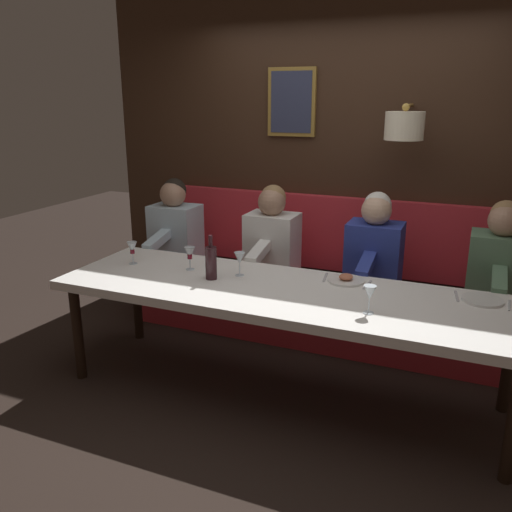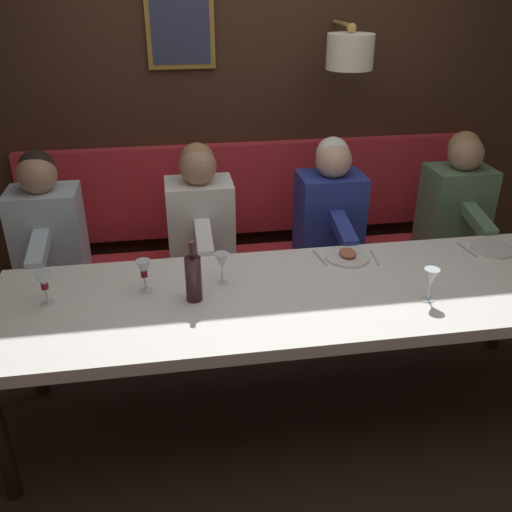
{
  "view_description": "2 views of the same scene",
  "coord_description": "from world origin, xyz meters",
  "px_view_note": "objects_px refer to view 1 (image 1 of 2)",
  "views": [
    {
      "loc": [
        -2.96,
        -1.07,
        1.91
      ],
      "look_at": [
        0.05,
        0.2,
        0.92
      ],
      "focal_mm": 37.28,
      "sensor_mm": 36.0,
      "label": 1
    },
    {
      "loc": [
        -2.25,
        0.57,
        2.1
      ],
      "look_at": [
        0.05,
        0.2,
        0.92
      ],
      "focal_mm": 38.87,
      "sensor_mm": 36.0,
      "label": 2
    }
  ],
  "objects_px": {
    "diner_nearest": "(499,262)",
    "wine_bottle": "(211,262)",
    "dining_table": "(282,298)",
    "wine_glass_3": "(132,248)",
    "wine_glass_1": "(190,254)",
    "wine_glass_2": "(240,259)",
    "diner_middle": "(272,238)",
    "diner_near": "(374,249)",
    "wine_glass_0": "(370,294)",
    "diner_far": "(175,228)"
  },
  "relations": [
    {
      "from": "diner_near",
      "to": "wine_glass_3",
      "type": "distance_m",
      "value": 1.78
    },
    {
      "from": "diner_nearest",
      "to": "wine_glass_2",
      "type": "relative_size",
      "value": 4.82
    },
    {
      "from": "wine_bottle",
      "to": "wine_glass_3",
      "type": "bearing_deg",
      "value": 84.03
    },
    {
      "from": "dining_table",
      "to": "diner_middle",
      "type": "distance_m",
      "value": 0.98
    },
    {
      "from": "diner_nearest",
      "to": "wine_glass_0",
      "type": "distance_m",
      "value": 1.26
    },
    {
      "from": "diner_far",
      "to": "wine_glass_3",
      "type": "relative_size",
      "value": 4.82
    },
    {
      "from": "diner_near",
      "to": "diner_middle",
      "type": "xyz_separation_m",
      "value": [
        0.0,
        0.82,
        0.0
      ]
    },
    {
      "from": "wine_glass_0",
      "to": "wine_glass_3",
      "type": "xyz_separation_m",
      "value": [
        0.25,
        1.76,
        -0.0
      ]
    },
    {
      "from": "diner_far",
      "to": "wine_glass_0",
      "type": "height_order",
      "value": "diner_far"
    },
    {
      "from": "diner_nearest",
      "to": "wine_glass_0",
      "type": "bearing_deg",
      "value": 147.3
    },
    {
      "from": "dining_table",
      "to": "wine_glass_3",
      "type": "relative_size",
      "value": 17.88
    },
    {
      "from": "diner_middle",
      "to": "wine_glass_1",
      "type": "bearing_deg",
      "value": 157.32
    },
    {
      "from": "wine_glass_0",
      "to": "diner_near",
      "type": "bearing_deg",
      "value": 9.27
    },
    {
      "from": "diner_nearest",
      "to": "diner_far",
      "type": "distance_m",
      "value": 2.57
    },
    {
      "from": "diner_far",
      "to": "wine_glass_1",
      "type": "xyz_separation_m",
      "value": [
        -0.76,
        -0.58,
        0.04
      ]
    },
    {
      "from": "dining_table",
      "to": "diner_far",
      "type": "xyz_separation_m",
      "value": [
        0.88,
        1.31,
        0.13
      ]
    },
    {
      "from": "diner_far",
      "to": "diner_near",
      "type": "bearing_deg",
      "value": -90.0
    },
    {
      "from": "wine_glass_1",
      "to": "wine_glass_2",
      "type": "bearing_deg",
      "value": -87.64
    },
    {
      "from": "wine_bottle",
      "to": "wine_glass_1",
      "type": "bearing_deg",
      "value": 63.4
    },
    {
      "from": "diner_nearest",
      "to": "dining_table",
      "type": "bearing_deg",
      "value": 124.92
    },
    {
      "from": "wine_glass_2",
      "to": "wine_bottle",
      "type": "relative_size",
      "value": 0.55
    },
    {
      "from": "diner_far",
      "to": "wine_glass_0",
      "type": "xyz_separation_m",
      "value": [
        -1.06,
        -1.89,
        0.04
      ]
    },
    {
      "from": "diner_middle",
      "to": "wine_glass_0",
      "type": "relative_size",
      "value": 4.82
    },
    {
      "from": "diner_near",
      "to": "wine_glass_3",
      "type": "height_order",
      "value": "diner_near"
    },
    {
      "from": "dining_table",
      "to": "wine_glass_1",
      "type": "height_order",
      "value": "wine_glass_1"
    },
    {
      "from": "diner_near",
      "to": "diner_nearest",
      "type": "bearing_deg",
      "value": -90.0
    },
    {
      "from": "diner_near",
      "to": "wine_glass_1",
      "type": "bearing_deg",
      "value": 123.9
    },
    {
      "from": "diner_near",
      "to": "wine_bottle",
      "type": "distance_m",
      "value": 1.26
    },
    {
      "from": "diner_middle",
      "to": "wine_glass_0",
      "type": "bearing_deg",
      "value": -136.97
    },
    {
      "from": "diner_middle",
      "to": "diner_nearest",
      "type": "bearing_deg",
      "value": -90.0
    },
    {
      "from": "wine_glass_3",
      "to": "wine_bottle",
      "type": "height_order",
      "value": "wine_bottle"
    },
    {
      "from": "diner_middle",
      "to": "wine_glass_2",
      "type": "distance_m",
      "value": 0.75
    },
    {
      "from": "wine_glass_2",
      "to": "diner_near",
      "type": "bearing_deg",
      "value": -45.53
    },
    {
      "from": "dining_table",
      "to": "diner_middle",
      "type": "relative_size",
      "value": 3.71
    },
    {
      "from": "wine_glass_3",
      "to": "wine_glass_2",
      "type": "bearing_deg",
      "value": -85.89
    },
    {
      "from": "dining_table",
      "to": "wine_glass_0",
      "type": "bearing_deg",
      "value": -107.1
    },
    {
      "from": "diner_near",
      "to": "wine_glass_1",
      "type": "height_order",
      "value": "diner_near"
    },
    {
      "from": "wine_glass_0",
      "to": "wine_bottle",
      "type": "bearing_deg",
      "value": 80.39
    },
    {
      "from": "dining_table",
      "to": "diner_nearest",
      "type": "distance_m",
      "value": 1.55
    },
    {
      "from": "wine_glass_2",
      "to": "wine_bottle",
      "type": "bearing_deg",
      "value": 131.69
    },
    {
      "from": "dining_table",
      "to": "diner_nearest",
      "type": "height_order",
      "value": "diner_nearest"
    },
    {
      "from": "diner_far",
      "to": "wine_glass_1",
      "type": "bearing_deg",
      "value": -142.77
    },
    {
      "from": "wine_glass_0",
      "to": "wine_glass_2",
      "type": "relative_size",
      "value": 1.0
    },
    {
      "from": "wine_glass_2",
      "to": "wine_glass_3",
      "type": "relative_size",
      "value": 1.0
    },
    {
      "from": "diner_far",
      "to": "wine_glass_3",
      "type": "distance_m",
      "value": 0.82
    },
    {
      "from": "wine_glass_0",
      "to": "wine_bottle",
      "type": "relative_size",
      "value": 0.55
    },
    {
      "from": "dining_table",
      "to": "wine_glass_3",
      "type": "height_order",
      "value": "wine_glass_3"
    },
    {
      "from": "diner_far",
      "to": "wine_glass_1",
      "type": "height_order",
      "value": "diner_far"
    },
    {
      "from": "diner_nearest",
      "to": "wine_bottle",
      "type": "bearing_deg",
      "value": 116.48
    },
    {
      "from": "wine_glass_0",
      "to": "wine_glass_2",
      "type": "distance_m",
      "value": 0.99
    }
  ]
}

